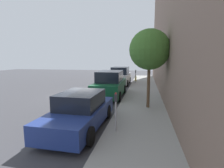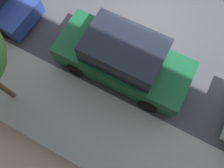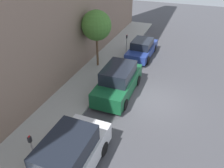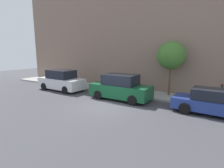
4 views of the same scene
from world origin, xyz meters
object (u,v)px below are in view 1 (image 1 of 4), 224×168
Objects in this scene: parked_suv_third at (120,76)px; parking_meter_near at (116,108)px; street_tree at (150,50)px; fire_hydrant at (136,78)px; parking_meter_far at (136,75)px; parked_sedan_nearest at (80,111)px; parked_suv_second at (110,85)px.

parked_suv_third is 3.18× the size of parking_meter_near.
parking_meter_near is (1.72, -13.26, 0.15)m from parked_suv_third.
fire_hydrant is at bearing 96.57° from street_tree.
parking_meter_near is 0.99× the size of parking_meter_far.
parked_suv_third reaches higher than parking_meter_near.
parking_meter_far is (1.57, 12.92, 0.36)m from parked_sedan_nearest.
street_tree reaches higher than parking_meter_near.
fire_hydrant is at bearing 53.67° from parked_suv_third.
parked_sedan_nearest is at bearing -89.36° from parked_suv_third.
parking_meter_near is at bearing -108.83° from street_tree.
street_tree is at bearing 71.17° from parking_meter_near.
street_tree reaches higher than parking_meter_far.
parked_sedan_nearest is 1.04× the size of street_tree.
parking_meter_near is 13.33m from parking_meter_far.
parked_suv_third is 1.73m from parking_meter_far.
parking_meter_near is at bearing -82.62° from parked_suv_third.
parked_sedan_nearest is 1.67m from parking_meter_near.
parked_suv_third is (-0.14, 12.85, 0.21)m from parked_sedan_nearest.
street_tree is 6.36× the size of fire_hydrant.
street_tree reaches higher than parked_suv_third.
parked_sedan_nearest is 0.94× the size of parked_suv_third.
street_tree is (2.83, 3.27, 2.68)m from parked_sedan_nearest.
parked_suv_third is (-0.13, 6.54, 0.00)m from parked_suv_second.
parked_suv_second is 1.00× the size of parked_suv_third.
parked_sedan_nearest is 6.31m from parked_suv_second.
parking_meter_near is (1.59, -6.72, 0.15)m from parked_suv_second.
parked_suv_third is 6.99× the size of fire_hydrant.
parked_suv_third is 3.16× the size of parking_meter_far.
parking_meter_far is at bearing -87.32° from fire_hydrant.
parked_suv_third reaches higher than parking_meter_far.
parked_suv_third reaches higher than fire_hydrant.
parked_suv_third is 10.33m from street_tree.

